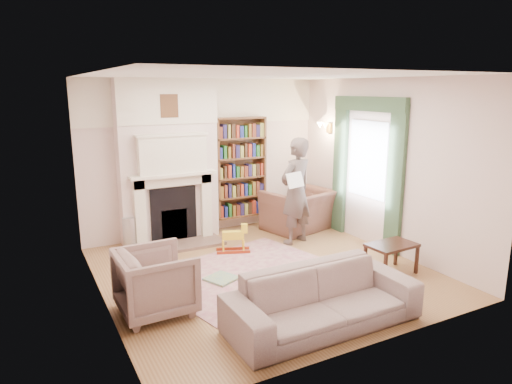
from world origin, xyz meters
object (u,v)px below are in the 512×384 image
sofa (323,299)px  paraffin_heater (130,233)px  armchair_left (156,282)px  man_reading (296,191)px  armchair_reading (298,210)px  coffee_table (391,259)px  rocking_horse (233,238)px  bookcase (240,168)px

sofa → paraffin_heater: bearing=110.2°
armchair_left → man_reading: 3.21m
armchair_reading → coffee_table: armchair_reading is taller
sofa → man_reading: 2.93m
armchair_left → coffee_table: size_ratio=1.24×
sofa → paraffin_heater: size_ratio=4.05×
coffee_table → rocking_horse: rocking_horse is taller
armchair_left → man_reading: (2.85, 1.38, 0.52)m
armchair_left → sofa: bearing=-128.4°
bookcase → armchair_left: bearing=-132.4°
man_reading → armchair_left: bearing=9.9°
sofa → man_reading: (1.27, 2.57, 0.59)m
bookcase → paraffin_heater: bearing=-174.2°
armchair_reading → armchair_left: size_ratio=1.36×
man_reading → coffee_table: size_ratio=2.62×
bookcase → rocking_horse: 1.67m
bookcase → armchair_left: size_ratio=2.14×
sofa → rocking_horse: bearing=87.5°
bookcase → man_reading: bookcase is taller
armchair_reading → coffee_table: bearing=76.5°
bookcase → paraffin_heater: bookcase is taller
coffee_table → rocking_horse: size_ratio=1.28×
sofa → man_reading: bearing=63.4°
paraffin_heater → bookcase: bearing=5.8°
armchair_reading → man_reading: 0.92m
bookcase → paraffin_heater: size_ratio=3.36×
armchair_reading → paraffin_heater: armchair_reading is taller
sofa → rocking_horse: 2.62m
bookcase → rocking_horse: bearing=-121.0°
rocking_horse → armchair_left: bearing=-118.6°
man_reading → coffee_table: man_reading is taller
armchair_reading → armchair_left: armchair_left is taller
coffee_table → rocking_horse: bearing=128.6°
armchair_left → sofa: size_ratio=0.39×
bookcase → man_reading: (0.46, -1.23, -0.26)m
armchair_reading → man_reading: bearing=38.7°
bookcase → armchair_reading: (0.91, -0.63, -0.79)m
armchair_reading → sofa: 3.61m
armchair_left → bookcase: bearing=-43.8°
armchair_left → sofa: (1.57, -1.18, -0.07)m
armchair_reading → man_reading: (-0.45, -0.60, 0.54)m
sofa → man_reading: man_reading is taller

